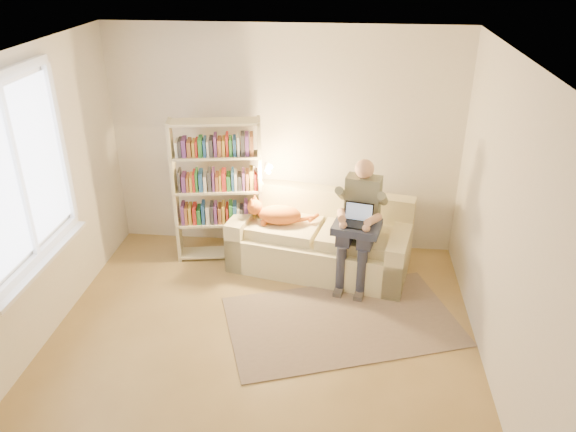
# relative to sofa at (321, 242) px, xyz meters

# --- Properties ---
(floor) EXTENTS (4.50, 4.50, 0.00)m
(floor) POSITION_rel_sofa_xyz_m (-0.47, -1.74, -0.30)
(floor) COLOR olive
(floor) RESTS_ON ground
(ceiling) EXTENTS (4.00, 4.50, 0.02)m
(ceiling) POSITION_rel_sofa_xyz_m (-0.47, -1.74, 2.30)
(ceiling) COLOR white
(ceiling) RESTS_ON wall_back
(wall_left) EXTENTS (0.02, 4.50, 2.60)m
(wall_left) POSITION_rel_sofa_xyz_m (-2.47, -1.74, 1.00)
(wall_left) COLOR silver
(wall_left) RESTS_ON floor
(wall_right) EXTENTS (0.02, 4.50, 2.60)m
(wall_right) POSITION_rel_sofa_xyz_m (1.53, -1.74, 1.00)
(wall_right) COLOR silver
(wall_right) RESTS_ON floor
(wall_back) EXTENTS (4.00, 0.02, 2.60)m
(wall_back) POSITION_rel_sofa_xyz_m (-0.47, 0.51, 1.00)
(wall_back) COLOR silver
(wall_back) RESTS_ON floor
(window) EXTENTS (0.12, 1.52, 1.69)m
(window) POSITION_rel_sofa_xyz_m (-2.42, -1.54, 1.07)
(window) COLOR white
(window) RESTS_ON wall_left
(sofa) EXTENTS (2.09, 1.27, 0.83)m
(sofa) POSITION_rel_sofa_xyz_m (0.00, 0.00, 0.00)
(sofa) COLOR beige
(sofa) RESTS_ON floor
(person) EXTENTS (0.47, 0.64, 1.36)m
(person) POSITION_rel_sofa_xyz_m (0.41, -0.24, 0.47)
(person) COLOR gray
(person) RESTS_ON sofa
(cat) EXTENTS (0.74, 0.35, 0.27)m
(cat) POSITION_rel_sofa_xyz_m (-0.49, -0.02, 0.34)
(cat) COLOR orange
(cat) RESTS_ON sofa
(blanket) EXTENTS (0.55, 0.48, 0.08)m
(blanket) POSITION_rel_sofa_xyz_m (0.35, -0.35, 0.40)
(blanket) COLOR #272E45
(blanket) RESTS_ON person
(laptop) EXTENTS (0.34, 0.30, 0.26)m
(laptop) POSITION_rel_sofa_xyz_m (0.35, -0.34, 0.49)
(laptop) COLOR black
(laptop) RESTS_ON blanket
(bookshelf) EXTENTS (1.13, 0.42, 1.67)m
(bookshelf) POSITION_rel_sofa_xyz_m (-1.17, 0.09, 0.62)
(bookshelf) COLOR beige
(bookshelf) RESTS_ON floor
(rug) EXTENTS (2.51, 1.96, 0.01)m
(rug) POSITION_rel_sofa_xyz_m (0.27, -1.05, -0.30)
(rug) COLOR gray
(rug) RESTS_ON floor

